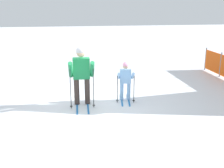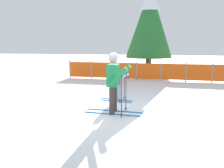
# 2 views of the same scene
# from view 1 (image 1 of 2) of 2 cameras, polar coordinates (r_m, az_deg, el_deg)

# --- Properties ---
(ground_plane) EXTENTS (60.00, 60.00, 0.00)m
(ground_plane) POSITION_cam_1_polar(r_m,az_deg,el_deg) (8.31, -4.77, -3.95)
(ground_plane) COLOR white
(skier_adult) EXTENTS (1.62, 0.73, 1.70)m
(skier_adult) POSITION_cam_1_polar(r_m,az_deg,el_deg) (7.97, -6.24, 2.71)
(skier_adult) COLOR #1966B2
(skier_adult) RESTS_ON ground_plane
(skier_child) EXTENTS (1.14, 0.56, 1.19)m
(skier_child) POSITION_cam_1_polar(r_m,az_deg,el_deg) (8.36, 2.75, 1.20)
(skier_child) COLOR #1966B2
(skier_child) RESTS_ON ground_plane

